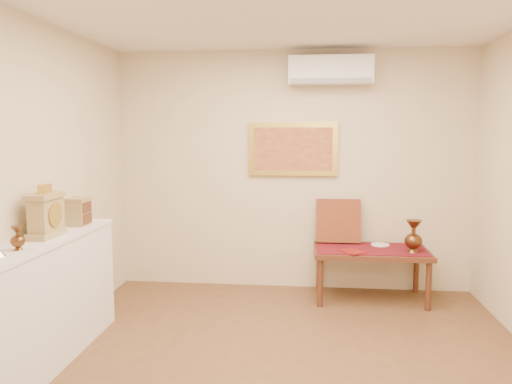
# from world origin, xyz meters

# --- Properties ---
(floor) EXTENTS (4.50, 4.50, 0.00)m
(floor) POSITION_xyz_m (0.00, 0.00, 0.00)
(floor) COLOR brown
(floor) RESTS_ON ground
(wall_back) EXTENTS (4.00, 0.02, 2.70)m
(wall_back) POSITION_xyz_m (0.00, 2.25, 1.35)
(wall_back) COLOR beige
(wall_back) RESTS_ON ground
(wall_front) EXTENTS (4.00, 0.02, 2.70)m
(wall_front) POSITION_xyz_m (0.00, -2.25, 1.35)
(wall_front) COLOR beige
(wall_front) RESTS_ON ground
(wall_left) EXTENTS (0.02, 4.50, 2.70)m
(wall_left) POSITION_xyz_m (-2.00, 0.00, 1.35)
(wall_left) COLOR beige
(wall_left) RESTS_ON ground
(brass_urn_small) EXTENTS (0.10, 0.10, 0.22)m
(brass_urn_small) POSITION_xyz_m (-1.80, -0.26, 1.09)
(brass_urn_small) COLOR brown
(brass_urn_small) RESTS_ON display_ledge
(table_cloth) EXTENTS (1.14, 0.59, 0.01)m
(table_cloth) POSITION_xyz_m (0.85, 1.88, 0.55)
(table_cloth) COLOR maroon
(table_cloth) RESTS_ON low_table
(brass_urn_tall) EXTENTS (0.18, 0.18, 0.41)m
(brass_urn_tall) POSITION_xyz_m (1.26, 1.76, 0.76)
(brass_urn_tall) COLOR brown
(brass_urn_tall) RESTS_ON table_cloth
(plate) EXTENTS (0.20, 0.20, 0.01)m
(plate) POSITION_xyz_m (0.97, 2.04, 0.56)
(plate) COLOR white
(plate) RESTS_ON table_cloth
(menu) EXTENTS (0.29, 0.31, 0.01)m
(menu) POSITION_xyz_m (0.64, 1.69, 0.56)
(menu) COLOR maroon
(menu) RESTS_ON table_cloth
(cushion) EXTENTS (0.49, 0.20, 0.50)m
(cushion) POSITION_xyz_m (0.51, 2.15, 0.80)
(cushion) COLOR #5A1212
(cushion) RESTS_ON table_cloth
(display_ledge) EXTENTS (0.37, 2.02, 0.98)m
(display_ledge) POSITION_xyz_m (-1.82, 0.00, 0.49)
(display_ledge) COLOR silver
(display_ledge) RESTS_ON floor
(mantel_clock) EXTENTS (0.17, 0.36, 0.41)m
(mantel_clock) POSITION_xyz_m (-1.83, 0.18, 1.15)
(mantel_clock) COLOR tan
(mantel_clock) RESTS_ON display_ledge
(wooden_chest) EXTENTS (0.16, 0.21, 0.24)m
(wooden_chest) POSITION_xyz_m (-1.80, 0.67, 1.10)
(wooden_chest) COLOR tan
(wooden_chest) RESTS_ON display_ledge
(low_table) EXTENTS (1.20, 0.70, 0.55)m
(low_table) POSITION_xyz_m (0.85, 1.88, 0.48)
(low_table) COLOR #542A19
(low_table) RESTS_ON floor
(painting) EXTENTS (1.00, 0.06, 0.60)m
(painting) POSITION_xyz_m (0.00, 2.22, 1.60)
(painting) COLOR gold
(painting) RESTS_ON wall_back
(ac_unit) EXTENTS (0.90, 0.25, 0.30)m
(ac_unit) POSITION_xyz_m (0.40, 2.12, 2.45)
(ac_unit) COLOR silver
(ac_unit) RESTS_ON wall_back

